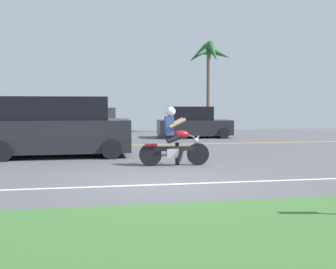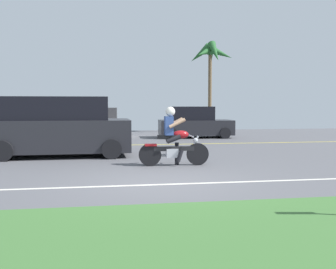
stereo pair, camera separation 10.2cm
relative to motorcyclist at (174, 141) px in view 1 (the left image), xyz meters
The scene contains 9 objects.
ground 1.21m from the motorcyclist, 140.41° to the left, with size 56.00×30.00×0.04m, color #545459.
grass_median 6.56m from the motorcyclist, 96.54° to the right, with size 56.00×3.80×0.06m, color #3D6B33.
lane_line_near 2.87m from the motorcyclist, 105.50° to the right, with size 50.40×0.12×0.01m, color silver.
lane_line_far 6.14m from the motorcyclist, 97.00° to the left, with size 50.40×0.12×0.01m, color yellow.
motorcyclist is the anchor object (origin of this frame).
suv_nearby 4.34m from the motorcyclist, 141.33° to the left, with size 4.78×2.27×1.99m.
parked_car_1 10.83m from the motorcyclist, 102.54° to the left, with size 3.77×2.19×1.56m.
parked_car_2 9.81m from the motorcyclist, 73.28° to the left, with size 3.86×2.00×1.62m.
palm_tree_0 14.73m from the motorcyclist, 70.46° to the left, with size 2.78×2.83×5.61m.
Camera 1 is at (-1.42, -8.95, 1.75)m, focal length 43.65 mm.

